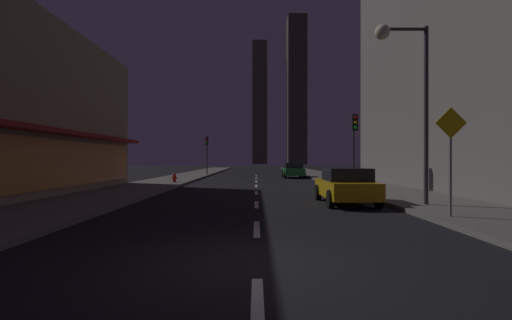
{
  "coord_description": "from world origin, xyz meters",
  "views": [
    {
      "loc": [
        -0.02,
        -6.53,
        1.8
      ],
      "look_at": [
        0.0,
        29.56,
        1.73
      ],
      "focal_mm": 26.52,
      "sensor_mm": 36.0,
      "label": 1
    }
  ],
  "objects_px": {
    "traffic_light_far_left": "(207,147)",
    "pedestrian_crossing_sign": "(450,152)",
    "fire_hydrant_far_left": "(174,178)",
    "car_parked_far": "(293,170)",
    "traffic_light_near_right": "(354,134)",
    "car_parked_near": "(346,186)",
    "street_lamp_right": "(404,70)"
  },
  "relations": [
    {
      "from": "fire_hydrant_far_left",
      "to": "pedestrian_crossing_sign",
      "type": "bearing_deg",
      "value": -54.8
    },
    {
      "from": "car_parked_far",
      "to": "traffic_light_far_left",
      "type": "distance_m",
      "value": 10.97
    },
    {
      "from": "traffic_light_near_right",
      "to": "traffic_light_far_left",
      "type": "height_order",
      "value": "same"
    },
    {
      "from": "traffic_light_far_left",
      "to": "fire_hydrant_far_left",
      "type": "bearing_deg",
      "value": -91.54
    },
    {
      "from": "traffic_light_near_right",
      "to": "traffic_light_far_left",
      "type": "bearing_deg",
      "value": 117.72
    },
    {
      "from": "car_parked_far",
      "to": "car_parked_near",
      "type": "bearing_deg",
      "value": -90.0
    },
    {
      "from": "traffic_light_far_left",
      "to": "street_lamp_right",
      "type": "relative_size",
      "value": 0.64
    },
    {
      "from": "car_parked_near",
      "to": "pedestrian_crossing_sign",
      "type": "bearing_deg",
      "value": -65.09
    },
    {
      "from": "car_parked_far",
      "to": "traffic_light_near_right",
      "type": "bearing_deg",
      "value": -82.93
    },
    {
      "from": "car_parked_near",
      "to": "traffic_light_far_left",
      "type": "distance_m",
      "value": 28.5
    },
    {
      "from": "fire_hydrant_far_left",
      "to": "pedestrian_crossing_sign",
      "type": "distance_m",
      "value": 20.01
    },
    {
      "from": "car_parked_far",
      "to": "fire_hydrant_far_left",
      "type": "relative_size",
      "value": 6.48
    },
    {
      "from": "traffic_light_near_right",
      "to": "pedestrian_crossing_sign",
      "type": "height_order",
      "value": "traffic_light_near_right"
    },
    {
      "from": "traffic_light_far_left",
      "to": "car_parked_far",
      "type": "bearing_deg",
      "value": -31.69
    },
    {
      "from": "traffic_light_far_left",
      "to": "car_parked_near",
      "type": "bearing_deg",
      "value": -71.3
    },
    {
      "from": "fire_hydrant_far_left",
      "to": "pedestrian_crossing_sign",
      "type": "xyz_separation_m",
      "value": [
        11.5,
        -16.3,
        1.56
      ]
    },
    {
      "from": "traffic_light_far_left",
      "to": "pedestrian_crossing_sign",
      "type": "relative_size",
      "value": 1.33
    },
    {
      "from": "fire_hydrant_far_left",
      "to": "traffic_light_far_left",
      "type": "distance_m",
      "value": 15.15
    },
    {
      "from": "traffic_light_near_right",
      "to": "pedestrian_crossing_sign",
      "type": "bearing_deg",
      "value": -89.44
    },
    {
      "from": "traffic_light_far_left",
      "to": "street_lamp_right",
      "type": "bearing_deg",
      "value": -68.97
    },
    {
      "from": "traffic_light_far_left",
      "to": "pedestrian_crossing_sign",
      "type": "bearing_deg",
      "value": -70.41
    },
    {
      "from": "car_parked_far",
      "to": "street_lamp_right",
      "type": "height_order",
      "value": "street_lamp_right"
    },
    {
      "from": "street_lamp_right",
      "to": "traffic_light_near_right",
      "type": "bearing_deg",
      "value": 89.06
    },
    {
      "from": "traffic_light_near_right",
      "to": "car_parked_near",
      "type": "bearing_deg",
      "value": -107.7
    },
    {
      "from": "traffic_light_near_right",
      "to": "pedestrian_crossing_sign",
      "type": "relative_size",
      "value": 1.33
    },
    {
      "from": "traffic_light_near_right",
      "to": "traffic_light_far_left",
      "type": "distance_m",
      "value": 23.65
    },
    {
      "from": "traffic_light_near_right",
      "to": "traffic_light_far_left",
      "type": "relative_size",
      "value": 1.0
    },
    {
      "from": "car_parked_far",
      "to": "traffic_light_far_left",
      "type": "relative_size",
      "value": 1.01
    },
    {
      "from": "traffic_light_near_right",
      "to": "traffic_light_far_left",
      "type": "xyz_separation_m",
      "value": [
        -11.0,
        20.94,
        0.0
      ]
    },
    {
      "from": "fire_hydrant_far_left",
      "to": "street_lamp_right",
      "type": "xyz_separation_m",
      "value": [
        11.28,
        -13.4,
        4.61
      ]
    },
    {
      "from": "pedestrian_crossing_sign",
      "to": "traffic_light_near_right",
      "type": "bearing_deg",
      "value": 90.56
    },
    {
      "from": "car_parked_near",
      "to": "pedestrian_crossing_sign",
      "type": "distance_m",
      "value": 4.92
    }
  ]
}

